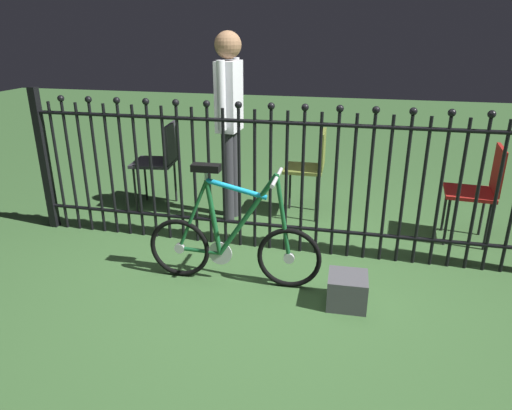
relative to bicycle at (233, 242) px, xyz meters
name	(u,v)px	position (x,y,z in m)	size (l,w,h in m)	color
ground_plane	(267,284)	(0.26, 0.01, -0.32)	(20.00, 20.00, 0.00)	#3A6232
iron_fence	(276,176)	(0.20, 0.61, 0.34)	(4.48, 0.07, 1.30)	black
bicycle	(233,242)	(0.00, 0.00, 0.00)	(1.29, 0.40, 0.90)	black
chair_charcoal	(161,157)	(-1.13, 1.34, 0.22)	(0.47, 0.46, 0.88)	black
chair_red	(481,186)	(1.88, 1.16, 0.20)	(0.43, 0.43, 0.86)	black
chair_olive	(311,164)	(0.40, 1.43, 0.22)	(0.39, 0.38, 0.87)	black
person_visitor	(229,111)	(-0.35, 1.18, 0.74)	(0.24, 0.48, 1.76)	#2D2D33
display_crate	(347,290)	(0.84, -0.13, -0.21)	(0.26, 0.26, 0.22)	#4C4C51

